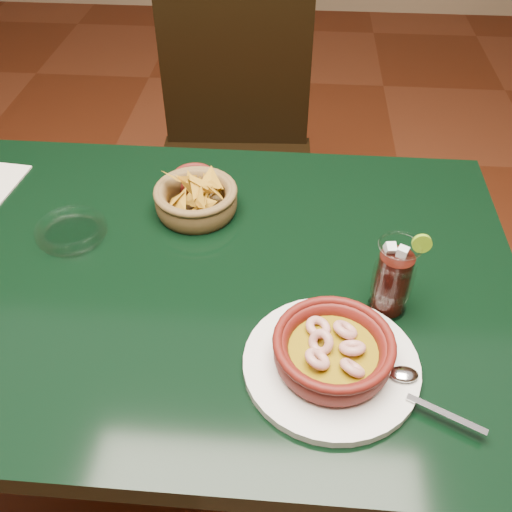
# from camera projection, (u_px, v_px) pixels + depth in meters

# --- Properties ---
(ground) EXTENTS (7.00, 7.00, 0.00)m
(ground) POSITION_uv_depth(u_px,v_px,m) (204.00, 473.00, 1.51)
(ground) COLOR #471C0C
(ground) RESTS_ON ground
(dining_table) EXTENTS (1.20, 0.80, 0.75)m
(dining_table) POSITION_uv_depth(u_px,v_px,m) (183.00, 307.00, 1.07)
(dining_table) COLOR black
(dining_table) RESTS_ON ground
(dining_chair) EXTENTS (0.48, 0.48, 0.98)m
(dining_chair) POSITION_uv_depth(u_px,v_px,m) (235.00, 154.00, 1.67)
(dining_chair) COLOR black
(dining_chair) RESTS_ON ground
(shrimp_plate) EXTENTS (0.34, 0.26, 0.08)m
(shrimp_plate) POSITION_uv_depth(u_px,v_px,m) (333.00, 354.00, 0.83)
(shrimp_plate) COLOR silver
(shrimp_plate) RESTS_ON dining_table
(chip_basket) EXTENTS (0.19, 0.19, 0.11)m
(chip_basket) POSITION_uv_depth(u_px,v_px,m) (196.00, 199.00, 1.11)
(chip_basket) COLOR brown
(chip_basket) RESTS_ON dining_table
(guacamole_ramekin) EXTENTS (0.11, 0.11, 0.04)m
(guacamole_ramekin) POSITION_uv_depth(u_px,v_px,m) (194.00, 180.00, 1.18)
(guacamole_ramekin) COLOR #4A100C
(guacamole_ramekin) RESTS_ON dining_table
(cola_drink) EXTENTS (0.14, 0.14, 0.16)m
(cola_drink) POSITION_uv_depth(u_px,v_px,m) (393.00, 278.00, 0.89)
(cola_drink) COLOR white
(cola_drink) RESTS_ON dining_table
(glass_ashtray) EXTENTS (0.14, 0.14, 0.03)m
(glass_ashtray) POSITION_uv_depth(u_px,v_px,m) (71.00, 231.00, 1.06)
(glass_ashtray) COLOR white
(glass_ashtray) RESTS_ON dining_table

